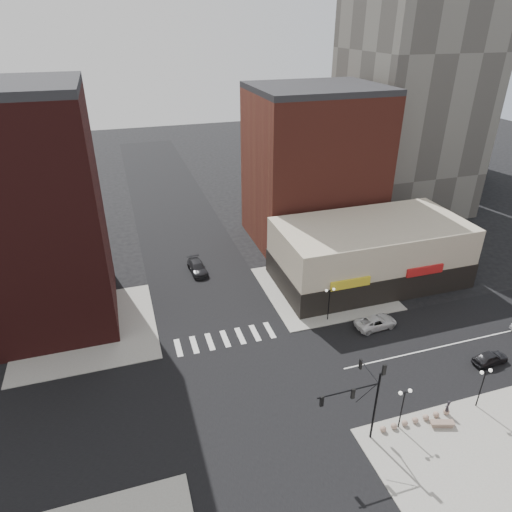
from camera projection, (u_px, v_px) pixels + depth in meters
name	position (u px, v px, depth m)	size (l,w,h in m)	color
ground	(248.00, 391.00, 42.63)	(240.00, 240.00, 0.00)	black
road_ew	(248.00, 391.00, 42.63)	(200.00, 14.00, 0.02)	black
road_ns	(248.00, 391.00, 42.62)	(14.00, 200.00, 0.02)	black
sidewalk_nw	(87.00, 329.00, 50.99)	(15.00, 15.00, 0.12)	gray
sidewalk_ne	(323.00, 288.00, 58.70)	(15.00, 15.00, 0.12)	gray
sidewalk_se	(499.00, 471.00, 35.04)	(18.00, 14.00, 0.12)	gray
building_nw	(21.00, 218.00, 47.38)	(16.00, 15.00, 25.00)	#3A1312
building_ne_midrise	(313.00, 169.00, 67.46)	(18.00, 15.00, 22.00)	maroon
building_ne_row	(369.00, 257.00, 59.34)	(24.20, 12.20, 8.00)	#B7AB91
traffic_signal	(364.00, 393.00, 35.63)	(5.59, 3.09, 7.77)	black
street_lamp_se_a	(404.00, 399.00, 37.27)	(1.22, 0.32, 4.16)	black
street_lamp_se_b	(484.00, 379.00, 39.39)	(1.22, 0.32, 4.16)	black
street_lamp_ne	(330.00, 296.00, 51.04)	(1.22, 0.32, 4.16)	black
bollard_row	(415.00, 420.00, 39.06)	(6.83, 0.53, 0.53)	gray
white_suv	(376.00, 322.00, 51.12)	(2.23, 4.85, 1.35)	silver
dark_sedan_east	(490.00, 358.00, 45.78)	(1.52, 3.78, 1.29)	black
dark_sedan_north	(197.00, 267.00, 62.15)	(2.04, 5.03, 1.46)	black
pedestrian	(447.00, 408.00, 39.66)	(0.55, 0.36, 1.52)	#262328
stone_bench	(442.00, 424.00, 38.74)	(2.08, 1.18, 0.47)	#886E5D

